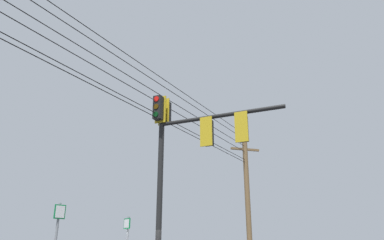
# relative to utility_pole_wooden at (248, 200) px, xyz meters

# --- Properties ---
(signal_mast_assembly) EXTENTS (4.33, 2.72, 7.30)m
(signal_mast_assembly) POSITION_rel_utility_pole_wooden_xyz_m (3.99, 7.50, 0.88)
(signal_mast_assembly) COLOR black
(signal_mast_assembly) RESTS_ON ground
(utility_pole_wooden) EXTENTS (1.74, 0.48, 8.48)m
(utility_pole_wooden) POSITION_rel_utility_pole_wooden_xyz_m (0.00, 0.00, 0.00)
(utility_pole_wooden) COLOR brown
(utility_pole_wooden) RESTS_ON ground
(overhead_wire_span) EXTENTS (10.55, 15.53, 1.80)m
(overhead_wire_span) POSITION_rel_utility_pole_wooden_xyz_m (5.27, 7.76, 2.86)
(overhead_wire_span) COLOR black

